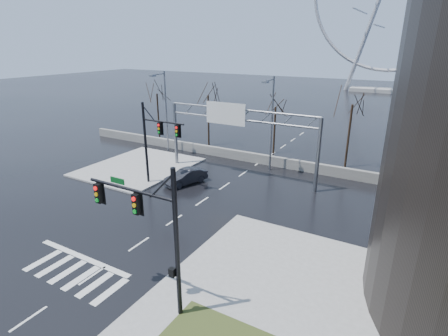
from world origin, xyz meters
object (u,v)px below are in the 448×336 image
Objects in this scene: sign_gantry at (236,127)px; car at (186,177)px; signal_mast_near at (153,224)px; signal_mast_far at (154,137)px.

car is at bearing -127.08° from sign_gantry.
signal_mast_near reaches higher than car.
signal_mast_far is 4.97m from car.
signal_mast_far is at bearing -124.13° from car.
signal_mast_near is 17.03m from signal_mast_far.
car is (2.24, 1.70, -4.10)m from signal_mast_far.
signal_mast_near is at bearing -73.81° from sign_gantry.
signal_mast_near is 1.00× the size of signal_mast_far.
signal_mast_far is at bearing 130.26° from signal_mast_near.
sign_gantry is 7.00m from car.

